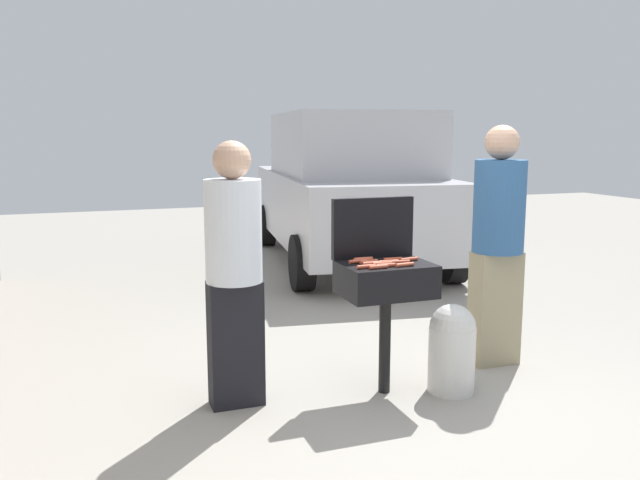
{
  "coord_description": "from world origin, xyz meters",
  "views": [
    {
      "loc": [
        -2.07,
        -3.62,
        1.77
      ],
      "look_at": [
        -0.48,
        0.76,
        1.0
      ],
      "focal_mm": 36.77,
      "sensor_mm": 36.0,
      "label": 1
    }
  ],
  "objects_px": {
    "hot_dog_11": "(362,260)",
    "propane_tank": "(452,347)",
    "hot_dog_9": "(369,262)",
    "person_left": "(234,265)",
    "bbq_grill": "(386,284)",
    "hot_dog_1": "(389,262)",
    "hot_dog_4": "(405,265)",
    "hot_dog_5": "(366,267)",
    "hot_dog_7": "(393,259)",
    "hot_dog_13": "(378,267)",
    "hot_dog_6": "(382,264)",
    "hot_dog_0": "(372,263)",
    "hot_dog_8": "(386,265)",
    "hot_dog_2": "(400,262)",
    "hot_dog_3": "(363,259)",
    "hot_dog_12": "(358,261)",
    "hot_dog_10": "(409,259)",
    "parked_minivan": "(348,188)",
    "person_right": "(498,237)"
  },
  "relations": [
    {
      "from": "hot_dog_9",
      "to": "hot_dog_13",
      "type": "distance_m",
      "value": 0.18
    },
    {
      "from": "bbq_grill",
      "to": "hot_dog_1",
      "type": "relative_size",
      "value": 6.95
    },
    {
      "from": "hot_dog_7",
      "to": "hot_dog_13",
      "type": "xyz_separation_m",
      "value": [
        -0.2,
        -0.2,
        0.0
      ]
    },
    {
      "from": "hot_dog_2",
      "to": "person_left",
      "type": "xyz_separation_m",
      "value": [
        -1.08,
        0.2,
        0.02
      ]
    },
    {
      "from": "hot_dog_4",
      "to": "hot_dog_13",
      "type": "relative_size",
      "value": 1.0
    },
    {
      "from": "bbq_grill",
      "to": "hot_dog_8",
      "type": "height_order",
      "value": "hot_dog_8"
    },
    {
      "from": "hot_dog_0",
      "to": "hot_dog_2",
      "type": "xyz_separation_m",
      "value": [
        0.2,
        -0.02,
        0.0
      ]
    },
    {
      "from": "hot_dog_5",
      "to": "hot_dog_12",
      "type": "relative_size",
      "value": 1.0
    },
    {
      "from": "hot_dog_0",
      "to": "hot_dog_1",
      "type": "height_order",
      "value": "same"
    },
    {
      "from": "hot_dog_2",
      "to": "hot_dog_3",
      "type": "height_order",
      "value": "same"
    },
    {
      "from": "parked_minivan",
      "to": "hot_dog_8",
      "type": "bearing_deg",
      "value": 78.64
    },
    {
      "from": "hot_dog_5",
      "to": "hot_dog_11",
      "type": "relative_size",
      "value": 1.0
    },
    {
      "from": "hot_dog_12",
      "to": "bbq_grill",
      "type": "bearing_deg",
      "value": -20.38
    },
    {
      "from": "hot_dog_1",
      "to": "hot_dog_8",
      "type": "bearing_deg",
      "value": -126.28
    },
    {
      "from": "hot_dog_8",
      "to": "hot_dog_5",
      "type": "bearing_deg",
      "value": 177.26
    },
    {
      "from": "hot_dog_0",
      "to": "hot_dog_4",
      "type": "height_order",
      "value": "same"
    },
    {
      "from": "hot_dog_8",
      "to": "hot_dog_12",
      "type": "relative_size",
      "value": 1.0
    },
    {
      "from": "hot_dog_8",
      "to": "hot_dog_2",
      "type": "bearing_deg",
      "value": 26.05
    },
    {
      "from": "person_left",
      "to": "hot_dog_10",
      "type": "bearing_deg",
      "value": -19.11
    },
    {
      "from": "hot_dog_8",
      "to": "hot_dog_6",
      "type": "bearing_deg",
      "value": 86.05
    },
    {
      "from": "hot_dog_3",
      "to": "hot_dog_4",
      "type": "relative_size",
      "value": 1.0
    },
    {
      "from": "hot_dog_11",
      "to": "hot_dog_8",
      "type": "bearing_deg",
      "value": -70.58
    },
    {
      "from": "hot_dog_0",
      "to": "hot_dog_7",
      "type": "distance_m",
      "value": 0.21
    },
    {
      "from": "hot_dog_4",
      "to": "hot_dog_11",
      "type": "bearing_deg",
      "value": 130.54
    },
    {
      "from": "hot_dog_0",
      "to": "hot_dog_5",
      "type": "xyz_separation_m",
      "value": [
        -0.08,
        -0.08,
        0.0
      ]
    },
    {
      "from": "hot_dog_5",
      "to": "propane_tank",
      "type": "bearing_deg",
      "value": -3.56
    },
    {
      "from": "hot_dog_10",
      "to": "hot_dog_6",
      "type": "bearing_deg",
      "value": -162.95
    },
    {
      "from": "hot_dog_2",
      "to": "hot_dog_4",
      "type": "height_order",
      "value": "same"
    },
    {
      "from": "hot_dog_10",
      "to": "person_left",
      "type": "bearing_deg",
      "value": 173.59
    },
    {
      "from": "hot_dog_0",
      "to": "hot_dog_1",
      "type": "xyz_separation_m",
      "value": [
        0.13,
        0.01,
        0.0
      ]
    },
    {
      "from": "hot_dog_1",
      "to": "person_right",
      "type": "relative_size",
      "value": 0.07
    },
    {
      "from": "hot_dog_11",
      "to": "propane_tank",
      "type": "relative_size",
      "value": 0.21
    },
    {
      "from": "hot_dog_8",
      "to": "person_right",
      "type": "distance_m",
      "value": 1.16
    },
    {
      "from": "hot_dog_3",
      "to": "hot_dog_8",
      "type": "relative_size",
      "value": 1.0
    },
    {
      "from": "hot_dog_4",
      "to": "hot_dog_0",
      "type": "bearing_deg",
      "value": 148.14
    },
    {
      "from": "hot_dog_6",
      "to": "person_left",
      "type": "distance_m",
      "value": 0.97
    },
    {
      "from": "hot_dog_3",
      "to": "hot_dog_8",
      "type": "xyz_separation_m",
      "value": [
        0.05,
        -0.24,
        0.0
      ]
    },
    {
      "from": "hot_dog_9",
      "to": "person_left",
      "type": "distance_m",
      "value": 0.9
    },
    {
      "from": "hot_dog_12",
      "to": "hot_dog_5",
      "type": "bearing_deg",
      "value": -96.22
    },
    {
      "from": "hot_dog_13",
      "to": "propane_tank",
      "type": "distance_m",
      "value": 0.82
    },
    {
      "from": "hot_dog_2",
      "to": "hot_dog_3",
      "type": "distance_m",
      "value": 0.26
    },
    {
      "from": "hot_dog_0",
      "to": "hot_dog_8",
      "type": "distance_m",
      "value": 0.11
    },
    {
      "from": "hot_dog_0",
      "to": "hot_dog_12",
      "type": "xyz_separation_m",
      "value": [
        -0.06,
        0.09,
        0.0
      ]
    },
    {
      "from": "hot_dog_4",
      "to": "hot_dog_12",
      "type": "distance_m",
      "value": 0.32
    },
    {
      "from": "hot_dog_3",
      "to": "hot_dog_7",
      "type": "xyz_separation_m",
      "value": [
        0.18,
        -0.08,
        0.0
      ]
    },
    {
      "from": "hot_dog_3",
      "to": "hot_dog_8",
      "type": "bearing_deg",
      "value": -78.73
    },
    {
      "from": "hot_dog_6",
      "to": "propane_tank",
      "type": "bearing_deg",
      "value": -10.56
    },
    {
      "from": "hot_dog_10",
      "to": "hot_dog_11",
      "type": "bearing_deg",
      "value": 165.68
    },
    {
      "from": "hot_dog_2",
      "to": "hot_dog_5",
      "type": "relative_size",
      "value": 1.0
    },
    {
      "from": "hot_dog_6",
      "to": "hot_dog_12",
      "type": "bearing_deg",
      "value": 133.64
    }
  ]
}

